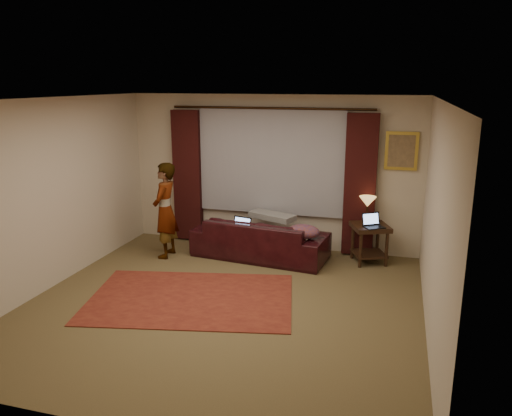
# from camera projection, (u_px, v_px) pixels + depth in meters

# --- Properties ---
(floor) EXTENTS (5.00, 5.00, 0.01)m
(floor) POSITION_uv_depth(u_px,v_px,m) (223.00, 304.00, 6.47)
(floor) COLOR brown
(floor) RESTS_ON ground
(ceiling) EXTENTS (5.00, 5.00, 0.02)m
(ceiling) POSITION_uv_depth(u_px,v_px,m) (220.00, 99.00, 5.83)
(ceiling) COLOR silver
(ceiling) RESTS_ON ground
(wall_back) EXTENTS (5.00, 0.02, 2.60)m
(wall_back) POSITION_uv_depth(u_px,v_px,m) (271.00, 172.00, 8.48)
(wall_back) COLOR beige
(wall_back) RESTS_ON ground
(wall_front) EXTENTS (5.00, 0.02, 2.60)m
(wall_front) POSITION_uv_depth(u_px,v_px,m) (111.00, 284.00, 3.82)
(wall_front) COLOR beige
(wall_front) RESTS_ON ground
(wall_left) EXTENTS (0.02, 5.00, 2.60)m
(wall_left) POSITION_uv_depth(u_px,v_px,m) (49.00, 195.00, 6.82)
(wall_left) COLOR beige
(wall_left) RESTS_ON ground
(wall_right) EXTENTS (0.02, 5.00, 2.60)m
(wall_right) POSITION_uv_depth(u_px,v_px,m) (435.00, 222.00, 5.48)
(wall_right) COLOR beige
(wall_right) RESTS_ON ground
(sheer_curtain) EXTENTS (2.50, 0.05, 1.80)m
(sheer_curtain) POSITION_uv_depth(u_px,v_px,m) (271.00, 161.00, 8.37)
(sheer_curtain) COLOR #9A99A1
(sheer_curtain) RESTS_ON wall_back
(drape_left) EXTENTS (0.50, 0.14, 2.30)m
(drape_left) POSITION_uv_depth(u_px,v_px,m) (188.00, 176.00, 8.81)
(drape_left) COLOR black
(drape_left) RESTS_ON floor
(drape_right) EXTENTS (0.50, 0.14, 2.30)m
(drape_right) POSITION_uv_depth(u_px,v_px,m) (360.00, 185.00, 8.01)
(drape_right) COLOR black
(drape_right) RESTS_ON floor
(curtain_rod) EXTENTS (0.04, 0.04, 3.40)m
(curtain_rod) POSITION_uv_depth(u_px,v_px,m) (270.00, 108.00, 8.11)
(curtain_rod) COLOR black
(curtain_rod) RESTS_ON wall_back
(picture_frame) EXTENTS (0.50, 0.04, 0.60)m
(picture_frame) POSITION_uv_depth(u_px,v_px,m) (401.00, 151.00, 7.78)
(picture_frame) COLOR gold
(picture_frame) RESTS_ON wall_back
(sofa) EXTENTS (2.27, 1.19, 0.88)m
(sofa) POSITION_uv_depth(u_px,v_px,m) (260.00, 231.00, 8.09)
(sofa) COLOR black
(sofa) RESTS_ON floor
(throw_blanket) EXTENTS (0.84, 0.58, 0.09)m
(throw_blanket) POSITION_uv_depth(u_px,v_px,m) (272.00, 202.00, 8.18)
(throw_blanket) COLOR gray
(throw_blanket) RESTS_ON sofa
(clothing_pile) EXTENTS (0.58, 0.50, 0.21)m
(clothing_pile) POSITION_uv_depth(u_px,v_px,m) (304.00, 232.00, 7.70)
(clothing_pile) COLOR brown
(clothing_pile) RESTS_ON sofa
(laptop_sofa) EXTENTS (0.39, 0.41, 0.23)m
(laptop_sofa) POSITION_uv_depth(u_px,v_px,m) (239.00, 226.00, 7.99)
(laptop_sofa) COLOR black
(laptop_sofa) RESTS_ON sofa
(area_rug) EXTENTS (2.97, 2.29, 0.01)m
(area_rug) POSITION_uv_depth(u_px,v_px,m) (191.00, 298.00, 6.63)
(area_rug) COLOR maroon
(area_rug) RESTS_ON floor
(end_table) EXTENTS (0.70, 0.70, 0.62)m
(end_table) POSITION_uv_depth(u_px,v_px,m) (369.00, 244.00, 7.89)
(end_table) COLOR black
(end_table) RESTS_ON floor
(tiffany_lamp) EXTENTS (0.38, 0.38, 0.43)m
(tiffany_lamp) POSITION_uv_depth(u_px,v_px,m) (367.00, 210.00, 7.86)
(tiffany_lamp) COLOR olive
(tiffany_lamp) RESTS_ON end_table
(laptop_table) EXTENTS (0.42, 0.43, 0.21)m
(laptop_table) POSITION_uv_depth(u_px,v_px,m) (374.00, 221.00, 7.63)
(laptop_table) COLOR black
(laptop_table) RESTS_ON end_table
(person) EXTENTS (0.48, 0.48, 1.56)m
(person) POSITION_uv_depth(u_px,v_px,m) (165.00, 210.00, 8.06)
(person) COLOR gray
(person) RESTS_ON floor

